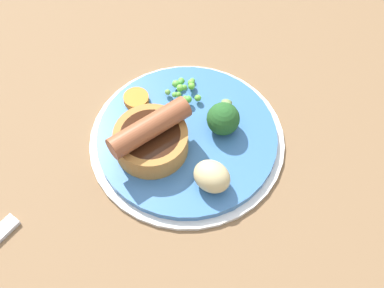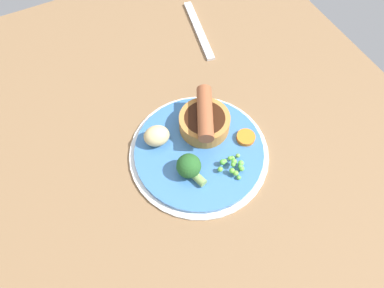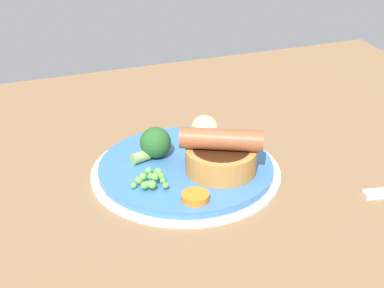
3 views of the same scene
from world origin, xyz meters
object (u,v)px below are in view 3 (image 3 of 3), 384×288
object	(u,v)px
sausage_pudding	(221,155)
carrot_slice_1	(195,197)
potato_chunk_1	(205,128)
dinner_plate	(186,171)
pea_pile	(151,179)
broccoli_floret_near	(155,144)

from	to	relation	value
sausage_pudding	carrot_slice_1	xyz separation A→B (cm)	(5.23, 5.22, -1.75)
carrot_slice_1	potato_chunk_1	bearing A→B (deg)	-114.95
dinner_plate	pea_pile	distance (cm)	6.68
pea_pile	carrot_slice_1	world-z (taller)	pea_pile
dinner_plate	potato_chunk_1	xyz separation A→B (cm)	(-4.64, -5.56, 2.54)
sausage_pudding	broccoli_floret_near	distance (cm)	8.97
dinner_plate	carrot_slice_1	bearing A→B (deg)	78.12
pea_pile	broccoli_floret_near	bearing A→B (deg)	-110.79
potato_chunk_1	broccoli_floret_near	bearing A→B (deg)	16.45
sausage_pudding	broccoli_floret_near	xyz separation A→B (cm)	(6.54, -6.13, -0.27)
dinner_plate	broccoli_floret_near	world-z (taller)	broccoli_floret_near
sausage_pudding	potato_chunk_1	xyz separation A→B (cm)	(-1.11, -8.39, -0.46)
dinner_plate	carrot_slice_1	size ratio (longest dim) A/B	7.51
broccoli_floret_near	potato_chunk_1	xyz separation A→B (cm)	(-7.65, -2.26, -0.19)
potato_chunk_1	dinner_plate	bearing A→B (deg)	50.14
broccoli_floret_near	potato_chunk_1	bearing A→B (deg)	-1.10
dinner_plate	potato_chunk_1	bearing A→B (deg)	-129.86
broccoli_floret_near	dinner_plate	bearing A→B (deg)	-65.15
dinner_plate	sausage_pudding	bearing A→B (deg)	141.23
sausage_pudding	dinner_plate	bearing A→B (deg)	-12.97
dinner_plate	pea_pile	xyz separation A→B (cm)	(5.52, 3.32, 1.75)
pea_pile	broccoli_floret_near	size ratio (longest dim) A/B	0.82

